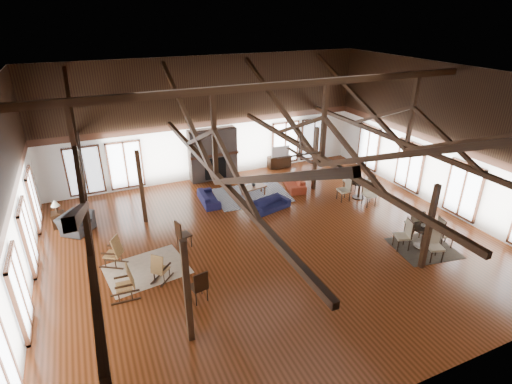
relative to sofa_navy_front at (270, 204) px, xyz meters
name	(u,v)px	position (x,y,z in m)	size (l,w,h in m)	color
floor	(270,242)	(-1.14, -2.36, -0.26)	(16.00, 16.00, 0.00)	maroon
ceiling	(273,78)	(-1.14, -2.36, 5.74)	(16.00, 14.00, 0.02)	black
wall_back	(209,119)	(-1.14, 4.64, 2.74)	(16.00, 0.02, 6.00)	white
wall_front	(425,285)	(-1.14, -9.36, 2.74)	(16.00, 0.02, 6.00)	white
wall_left	(5,211)	(-9.14, -2.36, 2.74)	(0.02, 14.00, 6.00)	white
wall_right	(444,139)	(6.86, -2.36, 2.74)	(0.02, 14.00, 6.00)	white
roof_truss	(272,138)	(-1.14, -2.36, 3.77)	(15.60, 14.07, 3.14)	black
post_grid	(271,205)	(-1.14, -2.36, 1.27)	(8.16, 7.16, 3.05)	black
fireplace	(213,155)	(-1.14, 4.31, 1.03)	(2.50, 0.69, 2.60)	#66554E
ceiling_fan	(299,154)	(-0.64, -3.36, 3.47)	(1.60, 1.60, 0.75)	black
sofa_navy_front	(270,204)	(0.00, 0.00, 0.00)	(1.77, 0.69, 0.52)	#141538
sofa_navy_left	(209,198)	(-2.24, 1.72, -0.01)	(0.68, 1.73, 0.50)	#181740
sofa_orange	(294,182)	(2.07, 1.68, 0.02)	(0.75, 1.92, 0.56)	maroon
coffee_table	(253,188)	(-0.09, 1.65, 0.13)	(1.25, 0.78, 0.45)	brown
vase	(254,184)	(-0.06, 1.68, 0.28)	(0.18, 0.18, 0.18)	#B2B2B2
armchair	(76,223)	(-7.73, 1.38, 0.11)	(1.15, 1.00, 0.75)	#303032
side_table_lamp	(58,217)	(-8.36, 2.08, 0.19)	(0.47, 0.47, 1.20)	black
rocking_chair_a	(115,252)	(-6.58, -1.60, 0.26)	(0.97, 0.84, 1.11)	olive
rocking_chair_b	(159,269)	(-5.38, -3.06, 0.21)	(0.83, 0.84, 1.00)	olive
rocking_chair_c	(127,283)	(-6.42, -3.46, 0.26)	(0.89, 0.52, 1.11)	olive
side_chair_a	(181,233)	(-4.25, -1.41, 0.37)	(0.55, 0.55, 1.08)	black
side_chair_b	(200,285)	(-4.48, -4.54, 0.37)	(0.53, 0.53, 1.08)	black
cafe_table_near	(424,234)	(3.80, -4.92, 0.30)	(2.20, 2.20, 1.13)	black
cafe_table_far	(359,187)	(4.24, -0.56, 0.30)	(2.17, 2.17, 1.12)	black
cup_near	(423,225)	(3.76, -4.83, 0.61)	(0.14, 0.14, 0.11)	#B2B2B2
cup_far	(360,180)	(4.28, -0.46, 0.60)	(0.13, 0.13, 0.11)	#B2B2B2
tv_console	(279,162)	(2.65, 4.39, 0.06)	(1.26, 0.47, 0.63)	black
television	(280,151)	(2.66, 4.39, 0.66)	(1.02, 0.13, 0.59)	#B2B2B2
rug_tan	(147,269)	(-5.69, -2.26, -0.25)	(2.58, 2.03, 0.01)	tan
rug_navy	(252,195)	(-0.14, 1.68, -0.25)	(3.35, 2.51, 0.01)	#192446
rug_dark	(423,248)	(3.81, -5.01, -0.25)	(2.10, 1.91, 0.01)	black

